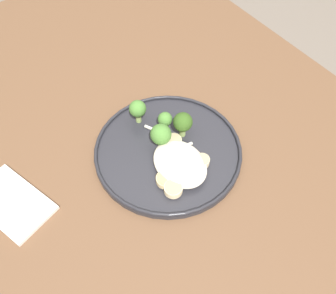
{
  "coord_description": "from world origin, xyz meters",
  "views": [
    {
      "loc": [
        0.36,
        -0.19,
        1.33
      ],
      "look_at": [
        0.02,
        0.05,
        0.76
      ],
      "focal_mm": 38.82,
      "sensor_mm": 36.0,
      "label": 1
    }
  ],
  "objects_px": {
    "seared_scallop_rear_pale": "(173,141)",
    "broccoli_floret_rear_charred": "(184,124)",
    "dinner_plate": "(168,150)",
    "broccoli_floret_front_edge": "(138,109)",
    "broccoli_floret_near_rim": "(160,133)",
    "seared_scallop_tilted_round": "(187,165)",
    "seared_scallop_on_noodles": "(164,180)",
    "seared_scallop_front_small": "(175,188)",
    "seared_scallop_center_golden": "(202,161)",
    "broccoli_floret_center_pile": "(165,120)",
    "seared_scallop_half_hidden": "(189,179)",
    "folded_napkin": "(12,203)"
  },
  "relations": [
    {
      "from": "seared_scallop_rear_pale",
      "to": "seared_scallop_front_small",
      "type": "xyz_separation_m",
      "value": [
        0.09,
        -0.06,
        -0.0
      ]
    },
    {
      "from": "seared_scallop_rear_pale",
      "to": "seared_scallop_on_noodles",
      "type": "distance_m",
      "value": 0.09
    },
    {
      "from": "broccoli_floret_rear_charred",
      "to": "seared_scallop_half_hidden",
      "type": "bearing_deg",
      "value": -30.52
    },
    {
      "from": "broccoli_floret_center_pile",
      "to": "seared_scallop_tilted_round",
      "type": "bearing_deg",
      "value": -10.81
    },
    {
      "from": "broccoli_floret_rear_charred",
      "to": "broccoli_floret_front_edge",
      "type": "height_order",
      "value": "broccoli_floret_rear_charred"
    },
    {
      "from": "seared_scallop_tilted_round",
      "to": "broccoli_floret_front_edge",
      "type": "bearing_deg",
      "value": -174.94
    },
    {
      "from": "dinner_plate",
      "to": "broccoli_floret_rear_charred",
      "type": "bearing_deg",
      "value": 103.86
    },
    {
      "from": "seared_scallop_half_hidden",
      "to": "broccoli_floret_front_edge",
      "type": "relative_size",
      "value": 0.5
    },
    {
      "from": "seared_scallop_center_golden",
      "to": "seared_scallop_on_noodles",
      "type": "bearing_deg",
      "value": -94.01
    },
    {
      "from": "seared_scallop_rear_pale",
      "to": "dinner_plate",
      "type": "bearing_deg",
      "value": -74.47
    },
    {
      "from": "seared_scallop_front_small",
      "to": "broccoli_floret_near_rim",
      "type": "xyz_separation_m",
      "value": [
        -0.1,
        0.04,
        0.02
      ]
    },
    {
      "from": "broccoli_floret_near_rim",
      "to": "dinner_plate",
      "type": "bearing_deg",
      "value": 16.61
    },
    {
      "from": "broccoli_floret_center_pile",
      "to": "broccoli_floret_front_edge",
      "type": "distance_m",
      "value": 0.06
    },
    {
      "from": "broccoli_floret_rear_charred",
      "to": "broccoli_floret_center_pile",
      "type": "bearing_deg",
      "value": -150.47
    },
    {
      "from": "seared_scallop_on_noodles",
      "to": "broccoli_floret_front_edge",
      "type": "bearing_deg",
      "value": 165.17
    },
    {
      "from": "seared_scallop_center_golden",
      "to": "broccoli_floret_rear_charred",
      "type": "bearing_deg",
      "value": 170.48
    },
    {
      "from": "broccoli_floret_center_pile",
      "to": "seared_scallop_half_hidden",
      "type": "bearing_deg",
      "value": -14.91
    },
    {
      "from": "seared_scallop_front_small",
      "to": "broccoli_floret_center_pile",
      "type": "relative_size",
      "value": 0.75
    },
    {
      "from": "seared_scallop_half_hidden",
      "to": "folded_napkin",
      "type": "height_order",
      "value": "seared_scallop_half_hidden"
    },
    {
      "from": "seared_scallop_center_golden",
      "to": "broccoli_floret_center_pile",
      "type": "xyz_separation_m",
      "value": [
        -0.11,
        -0.01,
        0.02
      ]
    },
    {
      "from": "broccoli_floret_near_rim",
      "to": "seared_scallop_tilted_round",
      "type": "bearing_deg",
      "value": 8.71
    },
    {
      "from": "seared_scallop_half_hidden",
      "to": "folded_napkin",
      "type": "relative_size",
      "value": 0.19
    },
    {
      "from": "seared_scallop_rear_pale",
      "to": "seared_scallop_on_noodles",
      "type": "relative_size",
      "value": 0.92
    },
    {
      "from": "dinner_plate",
      "to": "seared_scallop_tilted_round",
      "type": "distance_m",
      "value": 0.06
    },
    {
      "from": "broccoli_floret_rear_charred",
      "to": "seared_scallop_rear_pale",
      "type": "bearing_deg",
      "value": -77.02
    },
    {
      "from": "seared_scallop_rear_pale",
      "to": "broccoli_floret_rear_charred",
      "type": "distance_m",
      "value": 0.04
    },
    {
      "from": "dinner_plate",
      "to": "seared_scallop_center_golden",
      "type": "xyz_separation_m",
      "value": [
        0.06,
        0.03,
        0.01
      ]
    },
    {
      "from": "dinner_plate",
      "to": "seared_scallop_on_noodles",
      "type": "xyz_separation_m",
      "value": [
        0.06,
        -0.05,
        0.01
      ]
    },
    {
      "from": "broccoli_floret_front_edge",
      "to": "seared_scallop_on_noodles",
      "type": "bearing_deg",
      "value": -14.83
    },
    {
      "from": "seared_scallop_on_noodles",
      "to": "broccoli_floret_near_rim",
      "type": "relative_size",
      "value": 0.61
    },
    {
      "from": "dinner_plate",
      "to": "broccoli_floret_front_edge",
      "type": "bearing_deg",
      "value": -175.37
    },
    {
      "from": "dinner_plate",
      "to": "broccoli_floret_front_edge",
      "type": "height_order",
      "value": "broccoli_floret_front_edge"
    },
    {
      "from": "broccoli_floret_rear_charred",
      "to": "folded_napkin",
      "type": "distance_m",
      "value": 0.35
    },
    {
      "from": "seared_scallop_center_golden",
      "to": "seared_scallop_half_hidden",
      "type": "bearing_deg",
      "value": -67.58
    },
    {
      "from": "seared_scallop_front_small",
      "to": "broccoli_floret_front_edge",
      "type": "bearing_deg",
      "value": 169.44
    },
    {
      "from": "seared_scallop_rear_pale",
      "to": "broccoli_floret_rear_charred",
      "type": "bearing_deg",
      "value": 102.98
    },
    {
      "from": "dinner_plate",
      "to": "seared_scallop_rear_pale",
      "type": "height_order",
      "value": "seared_scallop_rear_pale"
    },
    {
      "from": "broccoli_floret_rear_charred",
      "to": "folded_napkin",
      "type": "height_order",
      "value": "broccoli_floret_rear_charred"
    },
    {
      "from": "seared_scallop_center_golden",
      "to": "broccoli_floret_near_rim",
      "type": "height_order",
      "value": "broccoli_floret_near_rim"
    },
    {
      "from": "seared_scallop_front_small",
      "to": "broccoli_floret_near_rim",
      "type": "distance_m",
      "value": 0.11
    },
    {
      "from": "broccoli_floret_near_rim",
      "to": "folded_napkin",
      "type": "height_order",
      "value": "broccoli_floret_near_rim"
    },
    {
      "from": "seared_scallop_rear_pale",
      "to": "seared_scallop_center_golden",
      "type": "bearing_deg",
      "value": 14.2
    },
    {
      "from": "dinner_plate",
      "to": "seared_scallop_center_golden",
      "type": "bearing_deg",
      "value": 27.16
    },
    {
      "from": "seared_scallop_center_golden",
      "to": "broccoli_floret_center_pile",
      "type": "relative_size",
      "value": 0.64
    },
    {
      "from": "seared_scallop_front_small",
      "to": "seared_scallop_center_golden",
      "type": "xyz_separation_m",
      "value": [
        -0.02,
        0.07,
        0.0
      ]
    },
    {
      "from": "seared_scallop_half_hidden",
      "to": "dinner_plate",
      "type": "bearing_deg",
      "value": 173.62
    },
    {
      "from": "seared_scallop_on_noodles",
      "to": "broccoli_floret_center_pile",
      "type": "bearing_deg",
      "value": 145.02
    },
    {
      "from": "seared_scallop_front_small",
      "to": "seared_scallop_center_golden",
      "type": "distance_m",
      "value": 0.08
    },
    {
      "from": "seared_scallop_tilted_round",
      "to": "broccoli_floret_center_pile",
      "type": "distance_m",
      "value": 0.11
    },
    {
      "from": "seared_scallop_tilted_round",
      "to": "broccoli_floret_center_pile",
      "type": "relative_size",
      "value": 0.78
    }
  ]
}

